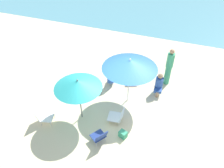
# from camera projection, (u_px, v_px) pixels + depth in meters

# --- Properties ---
(ground_plane) EXTENTS (40.00, 40.00, 0.00)m
(ground_plane) POSITION_uv_depth(u_px,v_px,m) (118.00, 116.00, 8.34)
(ground_plane) COLOR beige
(umbrella_blue) EXTENTS (2.11, 2.11, 2.07)m
(umbrella_blue) POSITION_uv_depth(u_px,v_px,m) (130.00, 64.00, 7.86)
(umbrella_blue) COLOR silver
(umbrella_blue) RESTS_ON ground_plane
(umbrella_teal) EXTENTS (1.68, 1.68, 1.86)m
(umbrella_teal) POSITION_uv_depth(u_px,v_px,m) (78.00, 84.00, 7.24)
(umbrella_teal) COLOR #4C4C51
(umbrella_teal) RESTS_ON ground_plane
(beach_chair_a) EXTENTS (0.68, 0.66, 0.68)m
(beach_chair_a) POSITION_uv_depth(u_px,v_px,m) (44.00, 115.00, 7.91)
(beach_chair_a) COLOR white
(beach_chair_a) RESTS_ON ground_plane
(beach_chair_b) EXTENTS (0.68, 0.68, 0.64)m
(beach_chair_b) POSITION_uv_depth(u_px,v_px,m) (133.00, 75.00, 9.83)
(beach_chair_b) COLOR red
(beach_chair_b) RESTS_ON ground_plane
(beach_chair_c) EXTENTS (0.66, 0.58, 0.57)m
(beach_chair_c) POSITION_uv_depth(u_px,v_px,m) (118.00, 116.00, 7.97)
(beach_chair_c) COLOR white
(beach_chair_c) RESTS_ON ground_plane
(beach_chair_d) EXTENTS (0.66, 0.65, 0.62)m
(beach_chair_d) POSITION_uv_depth(u_px,v_px,m) (100.00, 136.00, 7.20)
(beach_chair_d) COLOR navy
(beach_chair_d) RESTS_ON ground_plane
(person_a) EXTENTS (0.35, 0.56, 0.96)m
(person_a) POSITION_uv_depth(u_px,v_px,m) (159.00, 84.00, 9.10)
(person_a) COLOR #2D519E
(person_a) RESTS_ON ground_plane
(person_b) EXTENTS (0.36, 0.54, 0.97)m
(person_b) POSITION_uv_depth(u_px,v_px,m) (111.00, 77.00, 9.48)
(person_b) COLOR #2D519E
(person_b) RESTS_ON ground_plane
(person_c) EXTENTS (0.31, 0.31, 1.78)m
(person_c) POSITION_uv_depth(u_px,v_px,m) (169.00, 67.00, 9.33)
(person_c) COLOR #389970
(person_c) RESTS_ON ground_plane
(beach_bag) EXTENTS (0.33, 0.29, 0.26)m
(beach_bag) POSITION_uv_depth(u_px,v_px,m) (123.00, 134.00, 7.51)
(beach_bag) COLOR #389970
(beach_bag) RESTS_ON ground_plane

